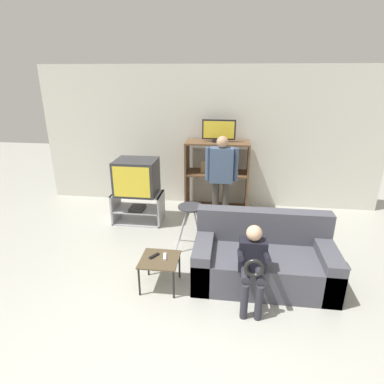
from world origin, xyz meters
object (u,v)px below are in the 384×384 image
at_px(remote_control_white, 165,256).
at_px(person_standing_adult, 221,173).
at_px(television_main, 136,177).
at_px(tv_stand, 138,208).
at_px(remote_control_black, 154,256).
at_px(person_seated_child, 253,262).
at_px(folding_stool, 191,214).
at_px(snack_table, 160,262).
at_px(couch, 263,260).
at_px(media_shelf, 217,176).
at_px(television_flat, 219,131).

height_order(remote_control_white, person_standing_adult, person_standing_adult).
bearing_deg(television_main, remote_control_white, -63.91).
xyz_separation_m(tv_stand, remote_control_black, (0.70, -1.69, 0.13)).
bearing_deg(person_seated_child, tv_stand, 133.68).
height_order(folding_stool, snack_table, folding_stool).
xyz_separation_m(folding_stool, couch, (0.99, -0.66, -0.27)).
distance_m(snack_table, person_seated_child, 1.11).
bearing_deg(folding_stool, media_shelf, 79.37).
height_order(tv_stand, remote_control_white, tv_stand).
bearing_deg(folding_stool, person_seated_child, -54.55).
distance_m(snack_table, couch, 1.27).
distance_m(remote_control_white, person_seated_child, 1.06).
distance_m(television_main, folding_stool, 1.31).
height_order(couch, person_seated_child, person_seated_child).
distance_m(television_main, person_standing_adult, 1.41).
distance_m(television_flat, folding_stool, 1.80).
bearing_deg(person_standing_adult, remote_control_white, -108.13).
relative_size(television_main, person_seated_child, 0.72).
bearing_deg(person_seated_child, person_standing_adult, 102.15).
xyz_separation_m(television_main, folding_stool, (1.02, -0.77, -0.27)).
xyz_separation_m(television_flat, remote_control_black, (-0.62, -2.43, -1.09)).
xyz_separation_m(television_flat, snack_table, (-0.55, -2.47, -1.14)).
distance_m(folding_stool, person_standing_adult, 1.01).
xyz_separation_m(tv_stand, television_main, (0.00, -0.00, 0.56)).
xyz_separation_m(television_main, couch, (2.01, -1.43, -0.54)).
distance_m(snack_table, remote_control_black, 0.10).
relative_size(folding_stool, snack_table, 1.49).
bearing_deg(couch, remote_control_black, -168.81).
height_order(media_shelf, couch, media_shelf).
distance_m(tv_stand, couch, 2.47).
xyz_separation_m(remote_control_white, person_standing_adult, (0.58, 1.78, 0.53)).
xyz_separation_m(television_main, remote_control_black, (0.70, -1.69, -0.43)).
bearing_deg(tv_stand, television_main, -45.07).
bearing_deg(remote_control_black, remote_control_white, 34.41).
relative_size(snack_table, couch, 0.27).
distance_m(tv_stand, person_seated_child, 2.69).
relative_size(remote_control_white, person_standing_adult, 0.09).
bearing_deg(couch, television_flat, 107.62).
xyz_separation_m(snack_table, remote_control_white, (0.05, 0.04, 0.05)).
distance_m(media_shelf, remote_control_black, 2.52).
relative_size(media_shelf, person_standing_adult, 0.85).
distance_m(television_flat, remote_control_black, 2.73).
xyz_separation_m(tv_stand, person_seated_child, (1.85, -1.93, 0.30)).
xyz_separation_m(remote_control_black, couch, (1.31, 0.26, -0.11)).
relative_size(media_shelf, snack_table, 2.87).
distance_m(remote_control_white, person_standing_adult, 1.94).
relative_size(remote_control_black, couch, 0.09).
height_order(person_standing_adult, person_seated_child, person_standing_adult).
height_order(tv_stand, television_main, television_main).
distance_m(media_shelf, folding_stool, 1.54).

